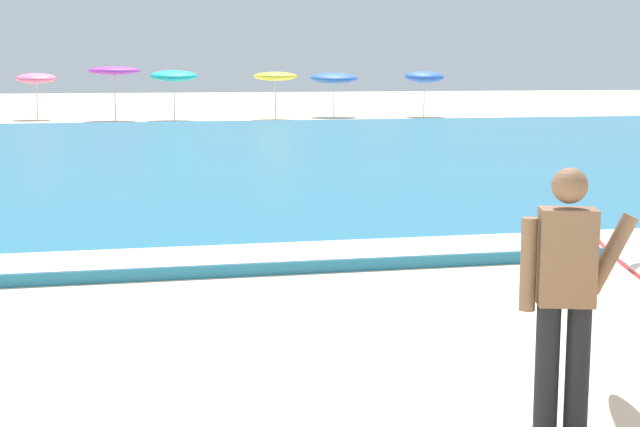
# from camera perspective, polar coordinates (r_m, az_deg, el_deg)

# --- Properties ---
(sea) EXTENTS (120.00, 28.00, 0.14)m
(sea) POSITION_cam_1_polar(r_m,az_deg,el_deg) (24.39, -10.25, 3.43)
(sea) COLOR teal
(sea) RESTS_ON ground
(surf_foam) EXTENTS (120.00, 1.14, 0.01)m
(surf_foam) POSITION_cam_1_polar(r_m,az_deg,el_deg) (11.12, -7.61, -2.54)
(surf_foam) COLOR white
(surf_foam) RESTS_ON sea
(surfer_with_board) EXTENTS (1.32, 2.84, 1.73)m
(surfer_with_board) POSITION_cam_1_polar(r_m,az_deg,el_deg) (6.05, 17.03, -3.90)
(surfer_with_board) COLOR black
(surfer_with_board) RESTS_ON ground
(beach_umbrella_2) EXTENTS (1.72, 1.75, 2.09)m
(beach_umbrella_2) POSITION_cam_1_polar(r_m,az_deg,el_deg) (43.62, -16.78, 7.83)
(beach_umbrella_2) COLOR beige
(beach_umbrella_2) RESTS_ON ground
(beach_umbrella_3) EXTENTS (2.23, 2.23, 2.34)m
(beach_umbrella_3) POSITION_cam_1_polar(r_m,az_deg,el_deg) (41.89, -12.33, 8.42)
(beach_umbrella_3) COLOR beige
(beach_umbrella_3) RESTS_ON ground
(beach_umbrella_4) EXTENTS (2.07, 2.10, 2.22)m
(beach_umbrella_4) POSITION_cam_1_polar(r_m,az_deg,el_deg) (41.75, -8.83, 8.21)
(beach_umbrella_4) COLOR beige
(beach_umbrella_4) RESTS_ON ground
(beach_umbrella_5) EXTENTS (1.95, 1.95, 2.10)m
(beach_umbrella_5) POSITION_cam_1_polar(r_m,az_deg,el_deg) (42.11, -2.72, 8.28)
(beach_umbrella_5) COLOR beige
(beach_umbrella_5) RESTS_ON ground
(beach_umbrella_6) EXTENTS (2.22, 2.24, 2.09)m
(beach_umbrella_6) POSITION_cam_1_polar(r_m,az_deg,el_deg) (43.96, 0.85, 8.18)
(beach_umbrella_6) COLOR beige
(beach_umbrella_6) RESTS_ON ground
(beach_umbrella_7) EXTENTS (1.83, 1.86, 2.17)m
(beach_umbrella_7) POSITION_cam_1_polar(r_m,az_deg,el_deg) (44.52, 6.33, 8.20)
(beach_umbrella_7) COLOR beige
(beach_umbrella_7) RESTS_ON ground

